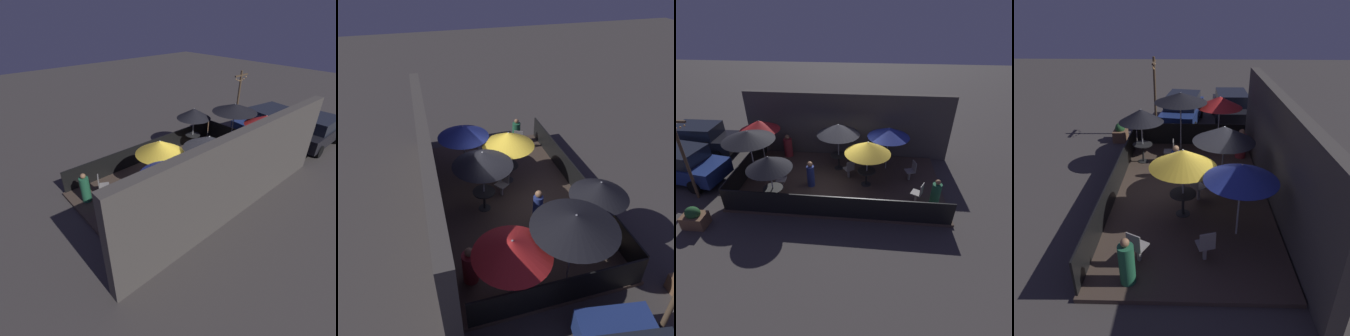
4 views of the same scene
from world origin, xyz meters
The scene contains 25 objects.
ground_plane centered at (0.00, 0.00, 0.00)m, with size 60.00×60.00×0.00m, color #423D3A.
patio_deck centered at (0.00, 0.00, 0.06)m, with size 8.86×5.01×0.12m.
building_wall centered at (0.00, 2.74, 1.68)m, with size 10.46×0.36×3.36m.
fence_front centered at (0.00, -2.46, 0.59)m, with size 8.66×0.05×0.95m.
fence_side_left centered at (-4.38, 0.00, 0.59)m, with size 0.05×4.81×0.95m.
patio_umbrella_0 centered at (-0.23, 1.04, 2.19)m, with size 1.99×1.99×2.31m.
patio_umbrella_1 centered at (-2.49, -1.89, 2.03)m, with size 1.73×1.73×2.16m.
patio_umbrella_2 centered at (1.14, -0.21, 1.97)m, with size 1.94×1.94×2.12m.
patio_umbrella_3 centered at (-3.83, -0.43, 2.38)m, with size 2.19×2.19×2.47m.
patio_umbrella_4 centered at (2.07, 1.28, 2.03)m, with size 1.94×1.94×2.14m.
patio_umbrella_5 centered at (-4.01, 1.19, 2.16)m, with size 1.90×1.90×2.28m.
dining_table_0 centered at (-0.23, 1.04, 0.71)m, with size 0.77×0.77×0.76m.
dining_table_1 centered at (-2.49, -1.89, 0.71)m, with size 0.77×0.77×0.76m.
dining_table_2 centered at (1.14, -0.21, 0.69)m, with size 0.78×0.78×0.73m.
patio_chair_0 centered at (3.23, -1.28, 0.61)m, with size 0.54×0.54×0.91m.
patio_chair_1 centered at (0.35, 0.22, 0.64)m, with size 0.56×0.56×0.94m.
patio_chair_2 centered at (3.16, 0.39, 0.62)m, with size 0.50×0.50×0.92m.
patio_chair_3 centered at (-2.51, -0.80, 0.61)m, with size 0.41×0.41×0.91m.
patron_0 centered at (-3.02, 2.06, 0.65)m, with size 0.55×0.55×1.21m.
patron_1 centered at (3.87, -1.40, 0.67)m, with size 0.49×0.49×1.22m.
patron_2 centered at (-1.28, -0.53, 0.68)m, with size 0.45×0.45×1.21m.
planter_box centered at (-5.03, -3.31, 0.37)m, with size 0.85×0.59×0.86m.
light_post centered at (-5.93, -1.71, 2.07)m, with size 1.10×0.12×3.69m.
parked_car_0 centered at (-7.35, -0.44, 0.85)m, with size 4.44×2.34×1.62m.
parked_car_1 centered at (-7.94, 2.16, 0.84)m, with size 4.00×1.83×1.62m.
Camera 4 is at (9.38, -0.02, 5.84)m, focal length 35.00 mm.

